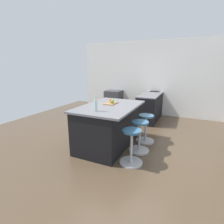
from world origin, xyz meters
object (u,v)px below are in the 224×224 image
at_px(stool_near_camera, 131,148).
at_px(oven_range, 114,101).
at_px(water_bottle, 96,105).
at_px(stool_middle, 139,137).
at_px(kitchen_island, 108,125).
at_px(stool_by_window, 146,129).
at_px(apple_green, 112,101).
at_px(cutting_board, 111,103).
at_px(apple_red, 111,100).

bearing_deg(stool_near_camera, oven_range, -150.78).
relative_size(oven_range, water_bottle, 2.76).
bearing_deg(stool_middle, kitchen_island, -90.00).
height_order(stool_by_window, stool_near_camera, same).
bearing_deg(kitchen_island, stool_near_camera, 54.24).
height_order(stool_near_camera, apple_green, apple_green).
relative_size(kitchen_island, cutting_board, 4.78).
bearing_deg(apple_green, oven_range, -156.41).
xyz_separation_m(oven_range, apple_green, (2.67, 1.17, 0.59)).
bearing_deg(apple_red, water_bottle, 3.79).
height_order(oven_range, stool_by_window, oven_range).
xyz_separation_m(stool_middle, stool_near_camera, (0.54, 0.00, 0.00)).
bearing_deg(cutting_board, stool_near_camera, 46.60).
bearing_deg(apple_green, stool_middle, 76.84).
height_order(stool_near_camera, water_bottle, water_bottle).
relative_size(stool_middle, cutting_board, 1.88).
xyz_separation_m(stool_by_window, stool_near_camera, (1.08, 0.00, 0.00)).
bearing_deg(oven_range, water_bottle, 18.72).
height_order(cutting_board, water_bottle, water_bottle).
distance_m(stool_by_window, water_bottle, 1.52).
relative_size(stool_by_window, apple_red, 8.13).
bearing_deg(kitchen_island, apple_green, 171.79).
xyz_separation_m(kitchen_island, stool_by_window, (-0.54, 0.75, -0.16)).
height_order(stool_near_camera, apple_red, apple_red).
height_order(stool_by_window, stool_middle, same).
bearing_deg(stool_by_window, water_bottle, -33.97).
bearing_deg(stool_near_camera, water_bottle, -88.58).
xyz_separation_m(kitchen_island, stool_middle, (0.00, 0.75, -0.16)).
relative_size(apple_red, apple_green, 0.94).
bearing_deg(oven_range, kitchen_island, 21.90).
bearing_deg(oven_range, apple_red, 23.02).
bearing_deg(apple_red, apple_green, 38.28).
distance_m(kitchen_island, stool_near_camera, 0.94).
bearing_deg(stool_middle, cutting_board, -103.63).
bearing_deg(stool_by_window, stool_middle, 0.00).
height_order(oven_range, kitchen_island, kitchen_island).
bearing_deg(stool_near_camera, stool_middle, 180.00).
bearing_deg(stool_by_window, apple_green, -62.95).
bearing_deg(kitchen_island, apple_red, -170.21).
bearing_deg(apple_green, stool_by_window, 117.05).
bearing_deg(stool_middle, stool_by_window, 180.00).
xyz_separation_m(oven_range, cutting_board, (2.66, 1.13, 0.53)).
relative_size(apple_green, water_bottle, 0.29).
height_order(stool_middle, water_bottle, water_bottle).
xyz_separation_m(kitchen_island, water_bottle, (0.56, 0.01, 0.59)).
xyz_separation_m(stool_near_camera, water_bottle, (0.02, -0.74, 0.76)).
relative_size(oven_range, cutting_board, 2.40).
bearing_deg(apple_green, apple_red, -141.72).
distance_m(oven_range, apple_red, 2.87).
bearing_deg(stool_near_camera, cutting_board, -133.40).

